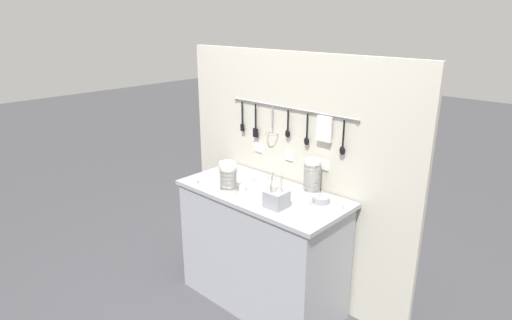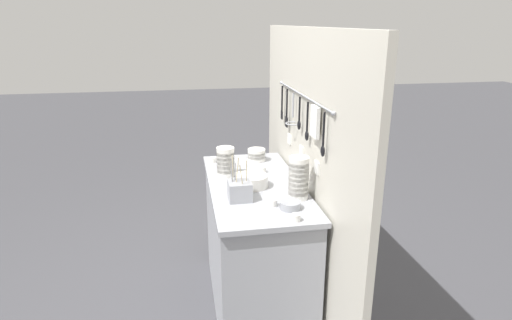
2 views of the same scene
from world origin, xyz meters
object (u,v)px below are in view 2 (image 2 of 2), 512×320
(cup_by_caddy, at_px, (273,203))
(cup_beside_plates, at_px, (262,170))
(cup_front_right, at_px, (213,160))
(cup_edge_near, at_px, (296,217))
(bowl_stack_wide_centre, at_px, (257,155))
(bowl_stack_nested_right, at_px, (226,162))
(cup_back_left, at_px, (239,175))
(plate_stack, at_px, (252,181))
(cutlery_caddy, at_px, (240,190))
(steel_mixing_bowl, at_px, (290,205))
(bowl_stack_back_corner, at_px, (299,178))

(cup_by_caddy, relative_size, cup_beside_plates, 1.00)
(cup_front_right, bearing_deg, cup_edge_near, 18.38)
(bowl_stack_wide_centre, height_order, cup_beside_plates, bowl_stack_wide_centre)
(bowl_stack_nested_right, distance_m, cup_edge_near, 0.79)
(cup_edge_near, relative_size, cup_back_left, 1.00)
(plate_stack, height_order, cutlery_caddy, cutlery_caddy)
(bowl_stack_nested_right, relative_size, plate_stack, 1.00)
(bowl_stack_wide_centre, relative_size, cup_beside_plates, 2.70)
(steel_mixing_bowl, distance_m, cup_back_left, 0.57)
(bowl_stack_back_corner, relative_size, cup_front_right, 5.24)
(cup_edge_near, bearing_deg, cup_back_left, -163.64)
(bowl_stack_nested_right, height_order, cup_back_left, bowl_stack_nested_right)
(cup_back_left, bearing_deg, bowl_stack_nested_right, -124.78)
(bowl_stack_back_corner, bearing_deg, plate_stack, -134.31)
(plate_stack, bearing_deg, cup_front_right, -158.90)
(bowl_stack_back_corner, distance_m, cup_by_caddy, 0.21)
(steel_mixing_bowl, height_order, cup_beside_plates, steel_mixing_bowl)
(bowl_stack_wide_centre, height_order, cup_by_caddy, bowl_stack_wide_centre)
(bowl_stack_back_corner, relative_size, steel_mixing_bowl, 2.15)
(plate_stack, xyz_separation_m, cup_front_right, (-0.52, -0.20, -0.02))
(cup_by_caddy, xyz_separation_m, cup_edge_near, (0.20, 0.08, 0.00))
(cup_back_left, bearing_deg, plate_stack, 18.91)
(cup_by_caddy, bearing_deg, cup_back_left, -165.55)
(bowl_stack_nested_right, bearing_deg, cup_beside_plates, 94.50)
(bowl_stack_back_corner, relative_size, bowl_stack_nested_right, 1.28)
(plate_stack, relative_size, cup_front_right, 4.10)
(bowl_stack_nested_right, height_order, cup_by_caddy, bowl_stack_nested_right)
(bowl_stack_back_corner, xyz_separation_m, bowl_stack_nested_right, (-0.45, -0.37, -0.03))
(steel_mixing_bowl, relative_size, cutlery_caddy, 0.46)
(cup_by_caddy, bearing_deg, bowl_stack_wide_centre, 176.32)
(steel_mixing_bowl, distance_m, cup_beside_plates, 0.60)
(bowl_stack_wide_centre, distance_m, cup_beside_plates, 0.26)
(steel_mixing_bowl, xyz_separation_m, cup_back_left, (-0.53, -0.21, -0.00))
(bowl_stack_wide_centre, height_order, cup_back_left, bowl_stack_wide_centre)
(steel_mixing_bowl, relative_size, cup_front_right, 2.43)
(bowl_stack_nested_right, xyz_separation_m, cup_beside_plates, (-0.02, 0.25, -0.08))
(cup_by_caddy, relative_size, cup_back_left, 1.00)
(cup_edge_near, distance_m, cup_back_left, 0.71)
(cup_by_caddy, relative_size, cup_edge_near, 1.00)
(cup_edge_near, relative_size, cup_front_right, 1.00)
(bowl_stack_nested_right, relative_size, cup_edge_near, 4.08)
(bowl_stack_wide_centre, xyz_separation_m, plate_stack, (0.51, -0.12, -0.01))
(bowl_stack_back_corner, height_order, cup_front_right, bowl_stack_back_corner)
(bowl_stack_wide_centre, xyz_separation_m, cutlery_caddy, (0.69, -0.22, 0.01))
(bowl_stack_wide_centre, bearing_deg, plate_stack, -13.07)
(bowl_stack_back_corner, height_order, steel_mixing_bowl, bowl_stack_back_corner)
(bowl_stack_wide_centre, distance_m, cup_back_left, 0.38)
(cup_beside_plates, bearing_deg, cup_edge_near, 2.32)
(cutlery_caddy, distance_m, cup_front_right, 0.71)
(bowl_stack_wide_centre, bearing_deg, steel_mixing_bowl, 2.22)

